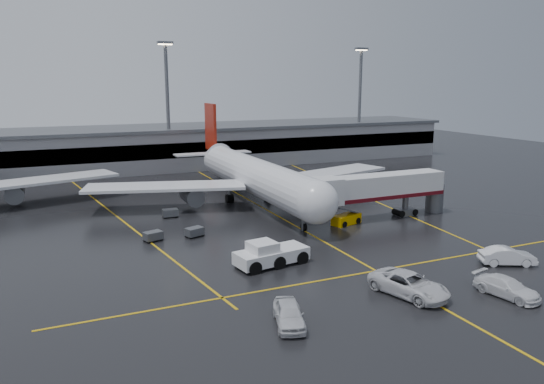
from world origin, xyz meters
name	(u,v)px	position (x,y,z in m)	size (l,w,h in m)	color
ground	(280,217)	(0.00, 0.00, 0.00)	(220.00, 220.00, 0.00)	black
apron_line_centre	(280,217)	(0.00, 0.00, 0.01)	(0.25, 90.00, 0.02)	gold
apron_line_stop	(376,271)	(0.00, -22.00, 0.01)	(60.00, 0.25, 0.02)	gold
apron_line_left	(115,215)	(-20.00, 10.00, 0.01)	(0.25, 70.00, 0.02)	gold
apron_line_right	(353,191)	(18.00, 10.00, 0.01)	(0.25, 70.00, 0.02)	gold
terminal	(186,146)	(0.00, 47.93, 4.32)	(122.00, 19.00, 8.60)	gray
light_mast_mid	(167,99)	(-5.00, 42.00, 14.47)	(3.00, 1.20, 25.45)	#595B60
light_mast_right	(360,97)	(40.00, 42.00, 14.47)	(3.00, 1.20, 25.45)	#595B60
main_airliner	(252,175)	(0.00, 9.70, 4.21)	(48.80, 45.60, 14.10)	silver
jet_bridge	(381,189)	(11.87, -6.00, 3.93)	(19.90, 3.40, 6.05)	silver
pushback_tractor	(270,255)	(-8.66, -16.38, 1.04)	(7.70, 4.14, 2.62)	silver
belt_loader	(346,219)	(6.33, -6.56, 0.63)	(4.38, 2.91, 2.56)	#D49600
service_van_a	(409,284)	(-0.87, -27.91, 0.97)	(3.23, 7.00, 1.94)	silver
service_van_b	(507,287)	(6.50, -31.44, 0.81)	(2.26, 5.55, 1.61)	silver
service_van_c	(507,256)	(12.83, -25.82, 0.88)	(1.86, 5.32, 1.75)	white
service_van_d	(289,314)	(-12.50, -28.63, 0.86)	(2.04, 5.07, 1.73)	silver
baggage_cart_a	(194,232)	(-12.86, -4.11, 0.63)	(2.32, 1.89, 1.12)	#595B60
baggage_cart_b	(153,236)	(-17.61, -3.77, 0.63)	(2.29, 1.81, 1.12)	#595B60
baggage_cart_c	(170,213)	(-13.39, 5.85, 0.63)	(2.04, 1.37, 1.12)	#595B60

